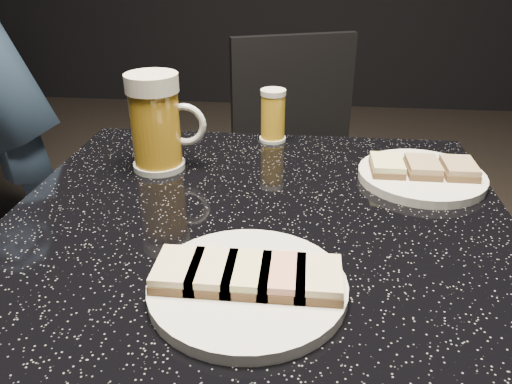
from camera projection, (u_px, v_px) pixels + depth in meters
plate_large at (248, 287)px, 0.54m from camera, size 0.22×0.22×0.01m
plate_small at (421, 176)px, 0.79m from camera, size 0.20×0.20×0.01m
table at (256, 358)px, 0.78m from camera, size 0.70×0.70×0.75m
beer_mug at (157, 122)px, 0.80m from camera, size 0.12×0.09×0.16m
beer_tumbler at (273, 116)px, 0.93m from camera, size 0.05×0.05×0.10m
chair at (303, 167)px, 1.46m from camera, size 0.48×0.48×0.85m
canapes_on_plate_large at (247, 274)px, 0.53m from camera, size 0.20×0.07×0.02m
canapes_on_plate_small at (423, 167)px, 0.78m from camera, size 0.16×0.07×0.02m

